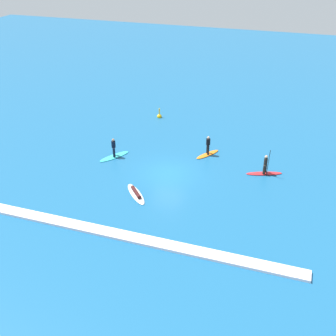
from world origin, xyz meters
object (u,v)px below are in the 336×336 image
surfer_on_orange_board (208,150)px  surfer_on_white_board (136,193)px  surfer_on_teal_board (114,152)px  surfer_on_red_board (265,170)px  marker_buoy (159,116)px

surfer_on_orange_board → surfer_on_white_board: size_ratio=0.91×
surfer_on_orange_board → surfer_on_teal_board: surfer_on_orange_board is taller
surfer_on_orange_board → surfer_on_red_board: bearing=-77.4°
surfer_on_teal_board → surfer_on_orange_board: bearing=142.0°
surfer_on_orange_board → surfer_on_teal_board: bearing=143.1°
surfer_on_white_board → surfer_on_red_board: surfer_on_red_board is taller
surfer_on_white_board → surfer_on_red_board: bearing=-96.8°
marker_buoy → surfer_on_white_board: bearing=-77.2°
surfer_on_orange_board → marker_buoy: surfer_on_orange_board is taller
surfer_on_white_board → surfer_on_orange_board: bearing=-66.0°
surfer_on_orange_board → surfer_on_red_board: 5.49m
surfer_on_orange_board → surfer_on_white_board: bearing=-172.3°
surfer_on_red_board → marker_buoy: 14.79m
surfer_on_orange_board → marker_buoy: bearing=77.7°
surfer_on_teal_board → marker_buoy: 9.71m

